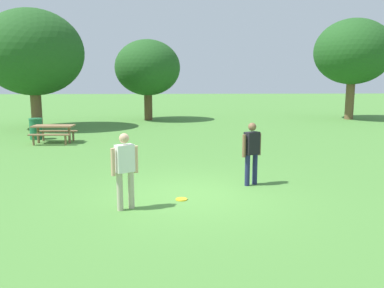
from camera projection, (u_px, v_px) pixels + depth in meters
ground_plane at (193, 195)px, 9.56m from camera, size 120.00×120.00×0.00m
person_thrower at (252, 150)px, 10.28m from camera, size 0.54×0.38×1.64m
person_catcher at (125, 166)px, 8.35m from camera, size 0.54×0.38×1.64m
frisbee at (181, 199)px, 9.15m from camera, size 0.27×0.27×0.03m
picnic_table_near at (54, 130)px, 16.99m from camera, size 1.74×1.46×0.77m
trash_can_beside_table at (36, 129)px, 18.07m from camera, size 0.59×0.59×0.96m
tree_tall_left at (33, 53)px, 21.42m from camera, size 5.42×5.42×6.42m
tree_broad_center at (148, 68)px, 25.77m from camera, size 4.23×4.23×5.21m
tree_far_right at (353, 52)px, 26.14m from camera, size 5.02×5.02×6.60m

